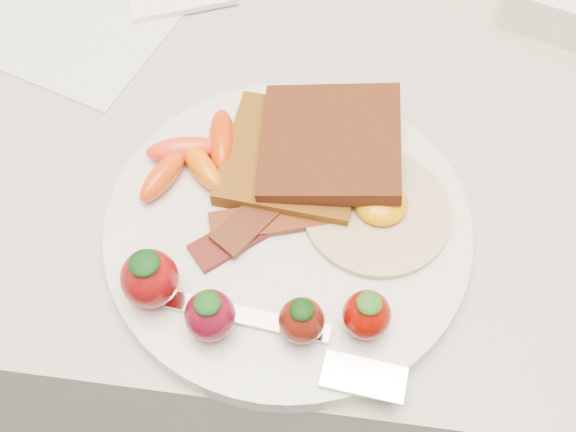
# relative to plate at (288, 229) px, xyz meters

# --- Properties ---
(counter) EXTENTS (2.00, 0.60, 0.90)m
(counter) POSITION_rel_plate_xyz_m (0.03, 0.17, -0.46)
(counter) COLOR gray
(counter) RESTS_ON ground
(plate) EXTENTS (0.27, 0.27, 0.02)m
(plate) POSITION_rel_plate_xyz_m (0.00, 0.00, 0.00)
(plate) COLOR beige
(plate) RESTS_ON counter
(toast_lower) EXTENTS (0.11, 0.11, 0.01)m
(toast_lower) POSITION_rel_plate_xyz_m (-0.00, 0.05, 0.02)
(toast_lower) COLOR #49220A
(toast_lower) RESTS_ON plate
(toast_upper) EXTENTS (0.11, 0.11, 0.02)m
(toast_upper) POSITION_rel_plate_xyz_m (0.02, 0.06, 0.03)
(toast_upper) COLOR black
(toast_upper) RESTS_ON toast_lower
(fried_egg) EXTENTS (0.12, 0.12, 0.02)m
(fried_egg) POSITION_rel_plate_xyz_m (0.06, 0.02, 0.01)
(fried_egg) COLOR beige
(fried_egg) RESTS_ON plate
(bacon_strips) EXTENTS (0.11, 0.11, 0.01)m
(bacon_strips) POSITION_rel_plate_xyz_m (-0.02, 0.00, 0.01)
(bacon_strips) COLOR black
(bacon_strips) RESTS_ON plate
(baby_carrots) EXTENTS (0.07, 0.10, 0.02)m
(baby_carrots) POSITION_rel_plate_xyz_m (-0.08, 0.04, 0.02)
(baby_carrots) COLOR red
(baby_carrots) RESTS_ON plate
(strawberries) EXTENTS (0.18, 0.06, 0.05)m
(strawberries) POSITION_rel_plate_xyz_m (-0.02, -0.08, 0.03)
(strawberries) COLOR #720809
(strawberries) RESTS_ON plate
(fork) EXTENTS (0.18, 0.06, 0.00)m
(fork) POSITION_rel_plate_xyz_m (0.02, -0.09, 0.01)
(fork) COLOR silver
(fork) RESTS_ON plate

